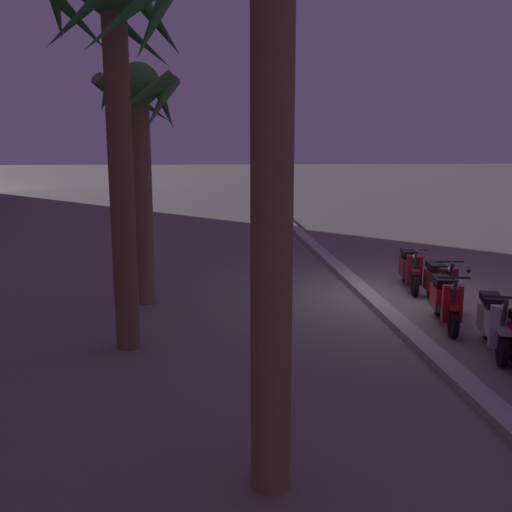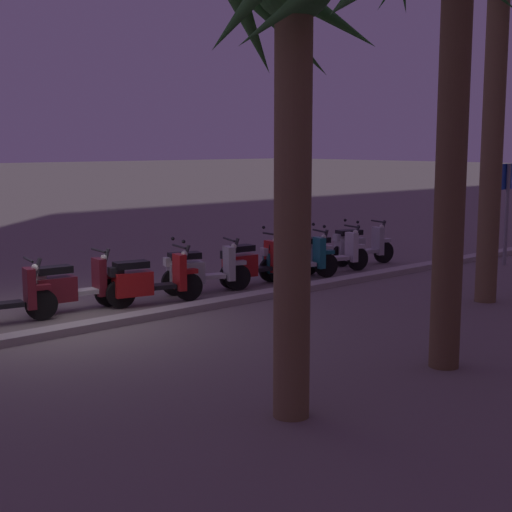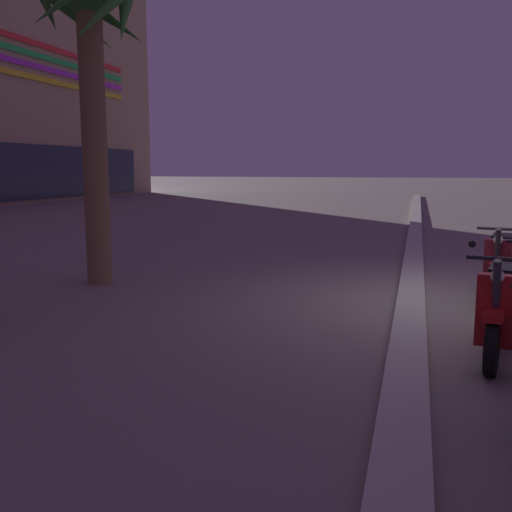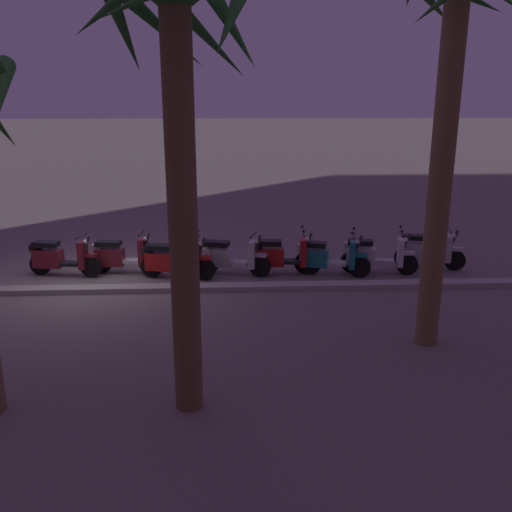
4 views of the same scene
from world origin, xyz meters
name	(u,v)px [view 1 (image 1 of 4)]	position (x,y,z in m)	size (l,w,h in m)	color
ground_plane	(393,297)	(0.00, 0.00, 0.00)	(200.00, 200.00, 0.00)	slate
curb_strip	(369,295)	(0.00, 0.55, 0.06)	(60.00, 0.36, 0.12)	#ADA89E
scooter_silver_far_back	(493,322)	(-3.22, -0.58, 0.44)	(1.76, 0.80, 1.04)	black
scooter_red_gap_after_mid	(444,300)	(-1.88, -0.33, 0.45)	(1.81, 0.69, 1.17)	black
scooter_maroon_mid_centre	(439,283)	(-0.57, -0.78, 0.44)	(1.73, 0.56, 1.04)	black
scooter_maroon_last_in_row	(410,268)	(0.86, -0.66, 0.45)	(1.80, 0.68, 1.04)	black
palm_tree_mid_walkway	(140,129)	(0.08, 5.35, 3.60)	(1.87, 1.82, 4.90)	olive
palm_tree_by_mall_entrance	(116,66)	(-2.68, 5.37, 4.44)	(2.28, 2.36, 5.99)	brown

